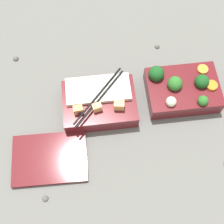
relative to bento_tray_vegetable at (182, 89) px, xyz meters
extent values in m
plane|color=slate|center=(0.11, 0.01, -0.03)|extent=(3.00, 3.00, 0.00)
cube|color=maroon|center=(0.00, 0.00, -0.01)|extent=(0.20, 0.14, 0.05)
sphere|color=#19511E|center=(0.07, -0.04, 0.03)|extent=(0.04, 0.04, 0.04)
sphere|color=#2D7028|center=(-0.04, 0.05, 0.03)|extent=(0.03, 0.03, 0.03)
sphere|color=#19511E|center=(-0.05, 0.00, 0.03)|extent=(0.04, 0.04, 0.04)
sphere|color=#2D7028|center=(0.02, 0.00, 0.03)|extent=(0.04, 0.04, 0.04)
cylinder|color=orange|center=(-0.08, 0.01, 0.02)|extent=(0.04, 0.04, 0.01)
cylinder|color=orange|center=(-0.06, -0.04, 0.02)|extent=(0.04, 0.04, 0.01)
sphere|color=beige|center=(0.04, 0.05, 0.03)|extent=(0.03, 0.03, 0.03)
cube|color=maroon|center=(0.23, 0.02, -0.01)|extent=(0.20, 0.14, 0.05)
cube|color=silver|center=(0.23, -0.01, 0.03)|extent=(0.17, 0.08, 0.01)
cube|color=#EAB266|center=(0.18, 0.04, 0.03)|extent=(0.03, 0.02, 0.03)
cube|color=#EAB266|center=(0.24, 0.04, 0.03)|extent=(0.03, 0.02, 0.02)
cube|color=#F4A356|center=(0.29, 0.04, 0.03)|extent=(0.03, 0.02, 0.02)
sphere|color=#381942|center=(0.29, 0.05, 0.03)|extent=(0.02, 0.02, 0.02)
cylinder|color=black|center=(0.24, 0.01, 0.03)|extent=(0.14, 0.16, 0.01)
cylinder|color=black|center=(0.23, 0.02, 0.03)|extent=(0.14, 0.16, 0.01)
cube|color=maroon|center=(0.38, 0.15, -0.03)|extent=(0.20, 0.14, 0.01)
sphere|color=#595651|center=(0.04, -0.17, -0.03)|extent=(0.02, 0.02, 0.02)
sphere|color=#595651|center=(0.39, 0.25, -0.03)|extent=(0.02, 0.02, 0.02)
sphere|color=#595651|center=(0.47, -0.18, -0.03)|extent=(0.02, 0.02, 0.02)
camera|label=1|loc=(0.24, 0.39, 0.77)|focal=50.00mm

